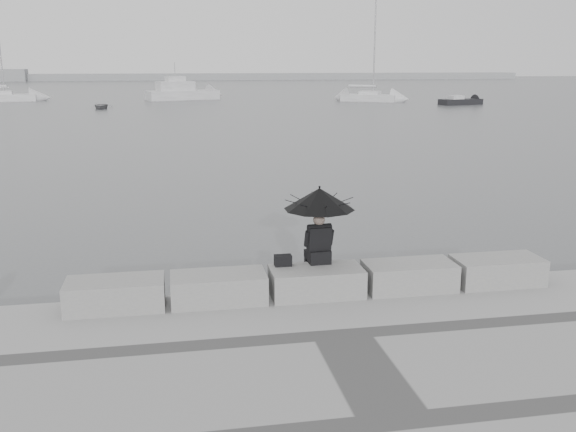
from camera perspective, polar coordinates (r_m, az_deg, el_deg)
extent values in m
plane|color=#4D5053|center=(11.90, 2.01, -8.58)|extent=(360.00, 360.00, 0.00)
cube|color=gray|center=(11.01, -15.10, -6.75)|extent=(1.60, 0.80, 0.50)
cube|color=gray|center=(10.99, -6.19, -6.39)|extent=(1.60, 0.80, 0.50)
cube|color=gray|center=(11.23, 2.54, -5.88)|extent=(1.60, 0.80, 0.50)
cube|color=gray|center=(11.71, 10.71, -5.29)|extent=(1.60, 0.80, 0.50)
cube|color=gray|center=(12.41, 18.09, -4.65)|extent=(1.60, 0.80, 0.50)
sphere|color=#726056|center=(11.27, 2.77, -0.34)|extent=(0.21, 0.21, 0.21)
cylinder|color=black|center=(11.25, 2.79, 0.00)|extent=(0.02, 0.02, 1.00)
cone|color=black|center=(11.18, 2.81, 1.55)|extent=(1.25, 1.25, 0.38)
sphere|color=black|center=(11.14, 2.82, 2.60)|extent=(0.04, 0.04, 0.04)
cube|color=black|center=(11.25, -0.45, -3.97)|extent=(0.30, 0.17, 0.19)
cube|color=gray|center=(165.82, -9.80, 12.09)|extent=(180.00, 6.00, 1.60)
cube|color=silver|center=(82.52, -24.20, 9.52)|extent=(8.06, 3.45, 0.90)
cube|color=silver|center=(82.50, -24.24, 9.93)|extent=(2.93, 1.96, 0.50)
cube|color=silver|center=(76.17, 7.27, 10.34)|extent=(6.68, 5.58, 0.90)
cube|color=silver|center=(76.14, 7.29, 10.79)|extent=(2.76, 2.59, 0.50)
cylinder|color=gray|center=(76.09, 7.42, 15.19)|extent=(0.16, 0.16, 12.00)
cylinder|color=gray|center=(76.11, 7.30, 11.28)|extent=(3.06, 2.10, 0.10)
cube|color=silver|center=(79.75, -9.35, 10.52)|extent=(9.02, 5.30, 1.20)
cube|color=silver|center=(79.70, -9.38, 11.31)|extent=(4.75, 3.41, 1.20)
cube|color=silver|center=(79.68, -9.41, 11.95)|extent=(2.53, 2.18, 0.60)
cylinder|color=gray|center=(79.66, -9.44, 12.74)|extent=(0.08, 0.08, 1.60)
cube|color=black|center=(72.13, 15.08, 9.73)|extent=(5.07, 2.77, 0.70)
cube|color=silver|center=(72.10, 15.11, 10.13)|extent=(1.70, 1.53, 0.50)
imported|color=gray|center=(66.25, -16.28, 9.36)|extent=(3.03, 1.35, 0.51)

